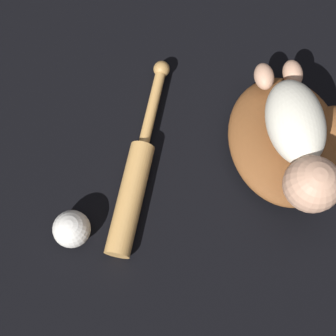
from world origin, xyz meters
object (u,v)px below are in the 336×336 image
(baseball_glove, at_px, (294,139))
(baby_figure, at_px, (300,140))
(baseball_bat, at_px, (136,176))
(baseball, at_px, (72,229))

(baseball_glove, bearing_deg, baby_figure, -33.85)
(baby_figure, bearing_deg, baseball_bat, -98.49)
(baseball_bat, relative_size, baseball, 5.55)
(baseball_glove, xyz_separation_m, baby_figure, (0.04, -0.03, 0.09))
(baby_figure, height_order, baseball, baby_figure)
(baby_figure, distance_m, baseball_bat, 0.35)
(baseball_glove, relative_size, baby_figure, 0.98)
(baseball_bat, xyz_separation_m, baseball, (0.08, -0.15, 0.01))
(baby_figure, bearing_deg, baseball_glove, 146.15)
(baby_figure, bearing_deg, baseball, -86.25)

